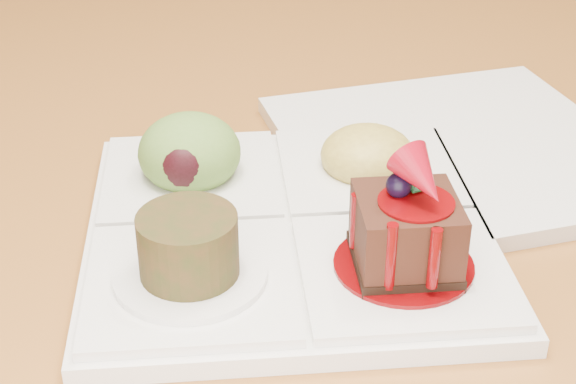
{
  "coord_description": "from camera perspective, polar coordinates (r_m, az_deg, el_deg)",
  "views": [
    {
      "loc": [
        -0.11,
        -0.78,
        1.06
      ],
      "look_at": [
        -0.14,
        -0.32,
        0.79
      ],
      "focal_mm": 55.0,
      "sensor_mm": 36.0,
      "label": 1
    }
  ],
  "objects": [
    {
      "name": "sampler_plate",
      "position": [
        0.55,
        -0.22,
        -1.22
      ],
      "size": [
        0.28,
        0.28,
        0.1
      ],
      "rotation": [
        0.0,
        0.0,
        0.17
      ],
      "color": "silver",
      "rests_on": "dining_table"
    },
    {
      "name": "dining_table",
      "position": [
        0.87,
        10.75,
        4.47
      ],
      "size": [
        1.0,
        1.8,
        0.75
      ],
      "color": "brown",
      "rests_on": "ground"
    },
    {
      "name": "second_plate",
      "position": [
        0.66,
        10.93,
        2.58
      ],
      "size": [
        0.31,
        0.31,
        0.01
      ],
      "primitive_type": "cube",
      "rotation": [
        0.0,
        0.0,
        0.36
      ],
      "color": "silver",
      "rests_on": "dining_table"
    }
  ]
}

